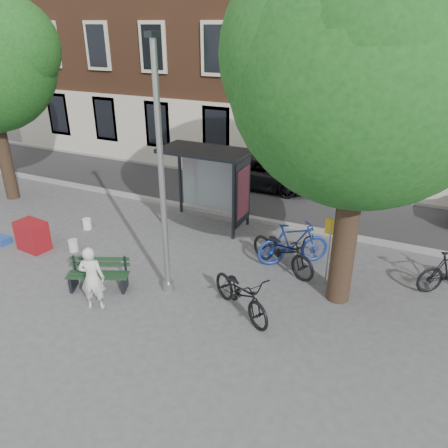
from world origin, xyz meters
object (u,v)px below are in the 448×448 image
Objects in this scene: bike_b at (293,244)px; notice_sign at (330,238)px; bench at (99,276)px; red_stand at (33,236)px; car_dark at (263,172)px; painter at (92,278)px; bike_a at (283,251)px; lamppost at (162,188)px; bike_c at (241,293)px; bus_shelter at (217,171)px.

bike_b is 1.48m from notice_sign.
bench is 1.79× the size of red_stand.
painter is at bearing 174.98° from car_dark.
painter is 5.04m from bike_a.
lamppost reaches higher than bike_a.
red_stand is at bearing -46.64° from painter.
red_stand reaches higher than bench.
painter is 4.02m from red_stand.
bike_a is (3.96, 2.90, 0.22)m from bench.
red_stand is (-6.94, 0.30, -0.10)m from bike_c.
car_dark reaches higher than bike_c.
painter reaches higher than bike_b.
bike_a is at bearing -157.49° from painter.
bench is at bearing 151.31° from bike_a.
bike_c is (-0.40, -2.79, -0.07)m from bike_b.
notice_sign reaches higher than bike_c.
painter is (-1.20, -1.38, -1.97)m from lamppost.
bike_c is 2.73m from notice_sign.
notice_sign is (3.57, 2.04, -1.44)m from lamppost.
bench is 9.13m from car_dark.
notice_sign is (4.77, 3.41, 0.53)m from painter.
lamppost is at bearing 119.92° from bike_c.
bus_shelter is 4.48m from car_dark.
notice_sign is (4.18, -2.07, -0.58)m from bus_shelter.
red_stand is 8.69m from notice_sign.
bus_shelter reaches higher than bike_b.
bike_c is at bearing -117.84° from notice_sign.
painter is 0.35× the size of car_dark.
bus_shelter is 1.53× the size of notice_sign.
car_dark reaches higher than bike_a.
bench is 5.32m from bike_b.
bus_shelter reaches higher than car_dark.
bike_a is (3.50, 3.62, -0.23)m from painter.
painter is 0.97m from bench.
bench is at bearing -145.26° from notice_sign.
car_dark reaches higher than red_stand.
red_stand is at bearing 177.62° from lamppost.
red_stand is (-3.22, 0.86, 0.08)m from bench.
notice_sign reaches higher than red_stand.
car_dark is at bearing -7.24° from bike_b.
lamppost is 6.79× the size of red_stand.
bike_b reaches higher than bike_c.
red_stand is (-7.18, -2.04, -0.14)m from bike_a.
painter reaches higher than car_dark.
lamppost is at bearing -154.54° from painter.
lamppost is 3.03m from bike_c.
bus_shelter is 5.62m from painter.
lamppost reaches higher than bus_shelter.
painter is 9.80m from car_dark.
red_stand is (-4.30, -8.20, -0.19)m from car_dark.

